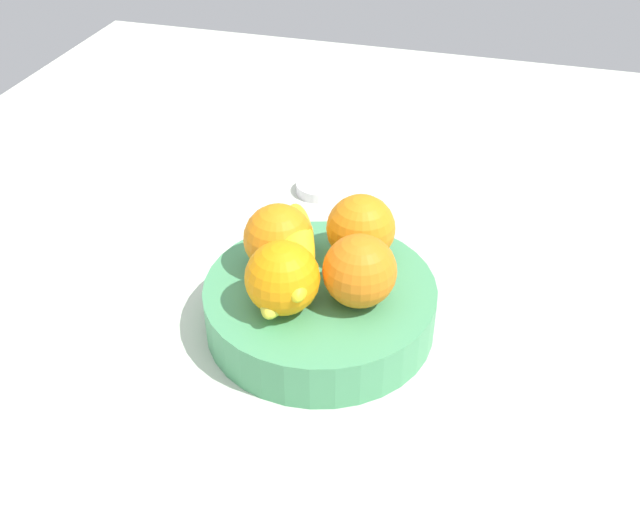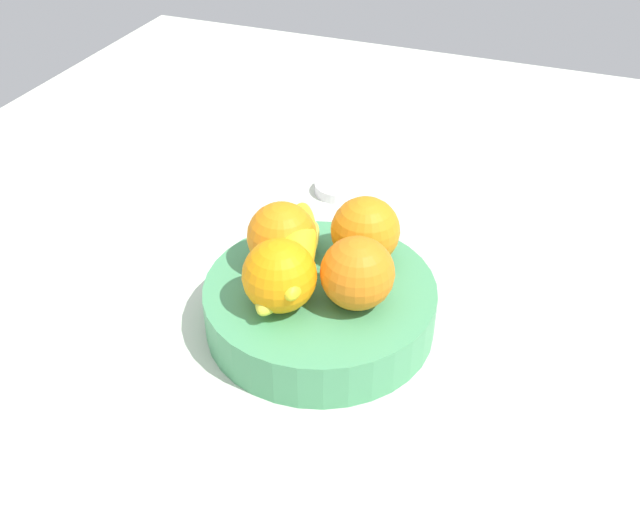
# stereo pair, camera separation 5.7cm
# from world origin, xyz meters

# --- Properties ---
(ground_plane) EXTENTS (1.80, 1.40, 0.03)m
(ground_plane) POSITION_xyz_m (0.00, 0.00, -0.01)
(ground_plane) COLOR beige
(fruit_bowl) EXTENTS (0.25, 0.25, 0.05)m
(fruit_bowl) POSITION_xyz_m (-0.03, 0.03, 0.03)
(fruit_bowl) COLOR #4A9B65
(fruit_bowl) RESTS_ON ground_plane
(orange_front_left) EXTENTS (0.08, 0.08, 0.08)m
(orange_front_left) POSITION_xyz_m (-0.02, 0.07, 0.09)
(orange_front_left) COLOR orange
(orange_front_left) RESTS_ON fruit_bowl
(orange_front_right) EXTENTS (0.08, 0.08, 0.08)m
(orange_front_right) POSITION_xyz_m (-0.10, 0.06, 0.09)
(orange_front_right) COLOR orange
(orange_front_right) RESTS_ON fruit_bowl
(orange_center) EXTENTS (0.08, 0.08, 0.08)m
(orange_center) POSITION_xyz_m (-0.05, -0.03, 0.09)
(orange_center) COLOR orange
(orange_center) RESTS_ON fruit_bowl
(orange_back_left) EXTENTS (0.08, 0.08, 0.08)m
(orange_back_left) POSITION_xyz_m (0.01, 0.00, 0.09)
(orange_back_left) COLOR orange
(orange_back_left) RESTS_ON fruit_bowl
(banana_bunch) EXTENTS (0.18, 0.09, 0.06)m
(banana_bunch) POSITION_xyz_m (-0.03, -0.00, 0.09)
(banana_bunch) COLOR yellow
(banana_bunch) RESTS_ON fruit_bowl
(jar_lid) EXTENTS (0.07, 0.07, 0.01)m
(jar_lid) POSITION_xyz_m (-0.31, -0.05, 0.01)
(jar_lid) COLOR white
(jar_lid) RESTS_ON ground_plane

